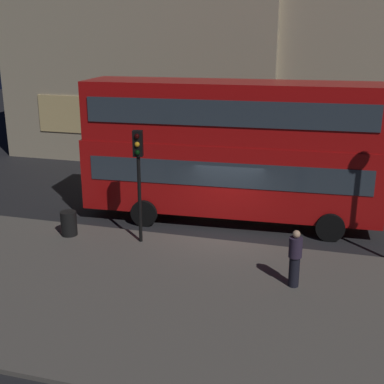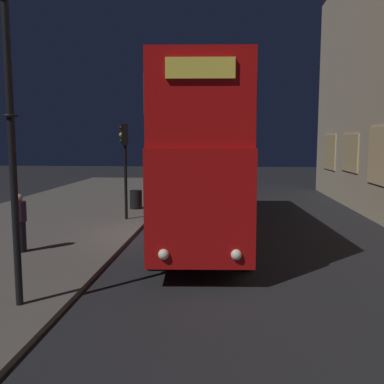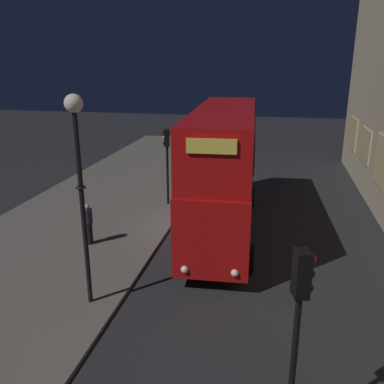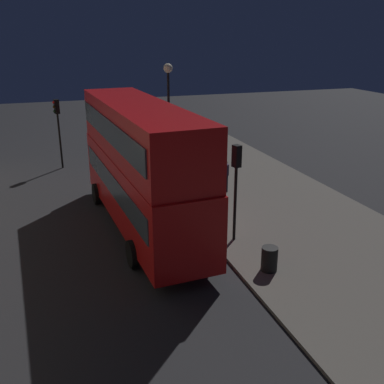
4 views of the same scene
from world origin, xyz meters
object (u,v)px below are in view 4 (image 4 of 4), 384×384
(litter_bin, at_px, (269,259))
(double_decker_bus, at_px, (140,162))
(pedestrian, at_px, (225,176))
(street_lamp, at_px, (168,95))
(traffic_light_near_kerb, at_px, (236,173))
(traffic_light_far_side, at_px, (58,120))

(litter_bin, bearing_deg, double_decker_bus, 33.08)
(pedestrian, bearing_deg, litter_bin, 70.33)
(street_lamp, bearing_deg, pedestrian, -154.42)
(litter_bin, bearing_deg, street_lamp, 0.79)
(traffic_light_near_kerb, bearing_deg, traffic_light_far_side, 12.11)
(traffic_light_near_kerb, xyz_separation_m, litter_bin, (-2.67, -0.14, -2.35))
(litter_bin, bearing_deg, traffic_light_near_kerb, 2.97)
(double_decker_bus, xyz_separation_m, litter_bin, (-5.11, -3.33, -2.43))
(traffic_light_far_side, height_order, litter_bin, traffic_light_far_side)
(double_decker_bus, bearing_deg, traffic_light_far_side, 11.01)
(street_lamp, height_order, pedestrian, street_lamp)
(traffic_light_near_kerb, height_order, street_lamp, street_lamp)
(traffic_light_far_side, xyz_separation_m, pedestrian, (-7.65, -7.75, -2.04))
(traffic_light_near_kerb, bearing_deg, double_decker_bus, 40.31)
(double_decker_bus, height_order, litter_bin, double_decker_bus)
(double_decker_bus, relative_size, pedestrian, 6.67)
(traffic_light_near_kerb, relative_size, pedestrian, 2.28)
(double_decker_bus, xyz_separation_m, street_lamp, (6.84, -3.16, 1.68))
(traffic_light_near_kerb, distance_m, pedestrian, 6.00)
(pedestrian, distance_m, litter_bin, 8.24)
(pedestrian, height_order, litter_bin, pedestrian)
(double_decker_bus, distance_m, traffic_light_near_kerb, 4.01)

